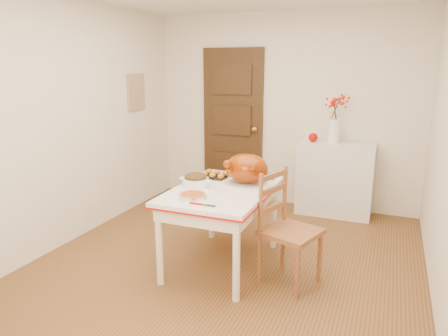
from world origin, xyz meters
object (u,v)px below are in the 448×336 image
at_px(turkey_platter, 247,170).
at_px(sideboard, 335,179).
at_px(chair_oak, 291,229).
at_px(kitchen_table, 222,227).
at_px(pumpkin_pie, 193,195).

bearing_deg(turkey_platter, sideboard, 57.60).
bearing_deg(chair_oak, kitchen_table, 99.57).
bearing_deg(pumpkin_pie, chair_oak, 16.87).
bearing_deg(chair_oak, sideboard, 14.67).
bearing_deg(pumpkin_pie, kitchen_table, 69.63).
xyz_separation_m(kitchen_table, pumpkin_pie, (-0.13, -0.34, 0.40)).
distance_m(chair_oak, pumpkin_pie, 0.88).
distance_m(sideboard, turkey_platter, 1.78).
bearing_deg(pumpkin_pie, turkey_platter, 60.02).
relative_size(kitchen_table, pumpkin_pie, 5.38).
relative_size(kitchen_table, turkey_platter, 2.66).
height_order(kitchen_table, pumpkin_pie, pumpkin_pie).
xyz_separation_m(kitchen_table, chair_oak, (0.67, -0.10, 0.12)).
height_order(kitchen_table, turkey_platter, turkey_platter).
height_order(sideboard, pumpkin_pie, sideboard).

